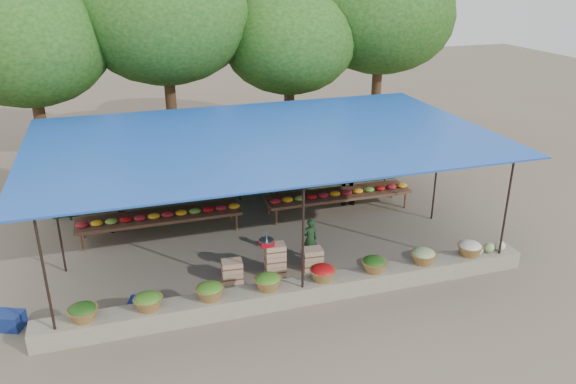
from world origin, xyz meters
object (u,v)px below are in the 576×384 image
object	(u,v)px
vendor_seated	(310,239)
blue_crate_back	(9,321)
weighing_scale	(267,242)
crate_counter	(274,262)
blue_crate_front	(141,305)

from	to	relation	value
vendor_seated	blue_crate_back	world-z (taller)	vendor_seated
weighing_scale	blue_crate_back	bearing A→B (deg)	-175.86
blue_crate_back	vendor_seated	bearing A→B (deg)	30.78
crate_counter	blue_crate_back	distance (m)	5.52
vendor_seated	blue_crate_front	distance (m)	4.17
vendor_seated	blue_crate_front	xyz separation A→B (m)	(-4.02, -1.03, -0.38)
weighing_scale	crate_counter	bearing A→B (deg)	-0.00
crate_counter	blue_crate_front	xyz separation A→B (m)	(-2.99, -0.57, -0.17)
blue_crate_front	weighing_scale	bearing A→B (deg)	28.84
blue_crate_front	blue_crate_back	xyz separation A→B (m)	(-2.51, 0.19, 0.02)
vendor_seated	blue_crate_back	size ratio (longest dim) A/B	1.91
weighing_scale	vendor_seated	world-z (taller)	weighing_scale
weighing_scale	blue_crate_front	distance (m)	2.97
crate_counter	blue_crate_back	xyz separation A→B (m)	(-5.50, -0.39, -0.15)
blue_crate_back	crate_counter	bearing A→B (deg)	27.42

